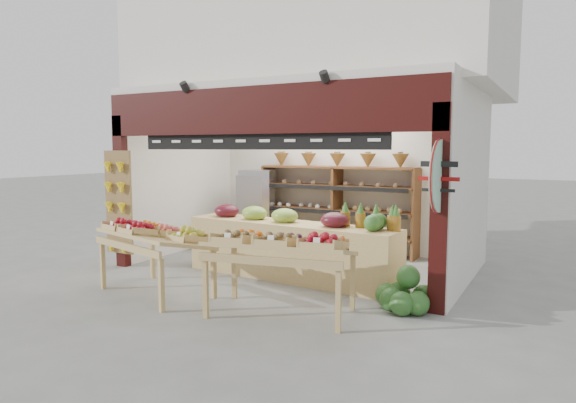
# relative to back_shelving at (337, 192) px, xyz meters

# --- Properties ---
(ground) EXTENTS (60.00, 60.00, 0.00)m
(ground) POSITION_rel_back_shelving_xyz_m (-0.09, -1.93, -1.22)
(ground) COLOR slate
(ground) RESTS_ON ground
(shop_structure) EXTENTS (6.36, 5.12, 5.40)m
(shop_structure) POSITION_rel_back_shelving_xyz_m (-0.09, -0.32, 2.70)
(shop_structure) COLOR silver
(shop_structure) RESTS_ON ground
(banana_board) EXTENTS (0.60, 0.15, 1.80)m
(banana_board) POSITION_rel_back_shelving_xyz_m (-2.82, -3.11, -0.10)
(banana_board) COLOR brown
(banana_board) RESTS_ON ground
(gift_sign) EXTENTS (0.04, 0.93, 0.92)m
(gift_sign) POSITION_rel_back_shelving_xyz_m (2.66, -3.08, 0.53)
(gift_sign) COLOR silver
(gift_sign) RESTS_ON ground
(back_shelving) EXTENTS (3.25, 0.53, 1.99)m
(back_shelving) POSITION_rel_back_shelving_xyz_m (0.00, 0.00, 0.00)
(back_shelving) COLOR brown
(back_shelving) RESTS_ON ground
(refrigerator) EXTENTS (0.81, 0.81, 1.64)m
(refrigerator) POSITION_rel_back_shelving_xyz_m (-1.59, -0.46, -0.39)
(refrigerator) COLOR silver
(refrigerator) RESTS_ON ground
(cardboard_stack) EXTENTS (0.94, 0.68, 0.59)m
(cardboard_stack) POSITION_rel_back_shelving_xyz_m (-2.11, -1.11, -1.00)
(cardboard_stack) COLOR beige
(cardboard_stack) RESTS_ON ground
(mid_counter) EXTENTS (3.68, 1.00, 1.13)m
(mid_counter) POSITION_rel_back_shelving_xyz_m (0.18, -2.34, -0.72)
(mid_counter) COLOR tan
(mid_counter) RESTS_ON ground
(display_table_left) EXTENTS (1.89, 1.36, 1.08)m
(display_table_left) POSITION_rel_back_shelving_xyz_m (-1.20, -3.96, -0.38)
(display_table_left) COLOR tan
(display_table_left) RESTS_ON ground
(display_table_right) EXTENTS (1.94, 1.31, 1.12)m
(display_table_right) POSITION_rel_back_shelving_xyz_m (0.93, -3.96, -0.33)
(display_table_right) COLOR tan
(display_table_right) RESTS_ON ground
(watermelon_pile) EXTENTS (0.76, 0.76, 0.59)m
(watermelon_pile) POSITION_rel_back_shelving_xyz_m (2.26, -3.07, -1.02)
(watermelon_pile) COLOR #1D4B19
(watermelon_pile) RESTS_ON ground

